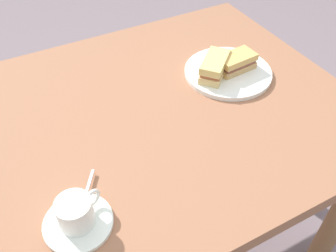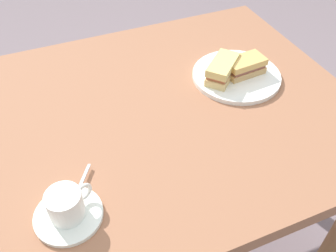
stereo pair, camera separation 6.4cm
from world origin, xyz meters
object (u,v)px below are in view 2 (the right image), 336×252
Objects in this scene: coffee_saucer at (69,215)px; coffee_cup at (66,204)px; dining_table at (142,138)px; spoon at (80,186)px; sandwich_back at (222,69)px; sandwich_plate at (236,76)px; sandwich_front at (245,66)px.

coffee_cup reaches higher than coffee_saucer.
dining_table is at bearing -135.12° from coffee_saucer.
sandwich_back is at bearing -154.30° from spoon.
sandwich_front is at bearing 170.75° from sandwich_plate.
spoon is at bearing -122.08° from coffee_cup.
sandwich_front is 0.08m from sandwich_back.
sandwich_back is at bearing -150.74° from coffee_cup.
coffee_cup reaches higher than sandwich_plate.
sandwich_back is 0.61m from coffee_cup.
coffee_cup is (0.59, 0.30, 0.04)m from sandwich_plate.
sandwich_front is at bearing -157.89° from spoon.
sandwich_back is 0.55m from spoon.
coffee_cup reaches higher than sandwich_back.
sandwich_plate is 0.06m from sandwich_back.
spoon is (0.57, 0.23, -0.03)m from sandwich_front.
dining_table is 0.39m from coffee_cup.
sandwich_back is 1.59× the size of spoon.
coffee_cup is at bearing 57.92° from spoon.
coffee_saucer is at bearing 26.80° from sandwich_plate.
coffee_cup is 0.08m from spoon.
sandwich_plate is 0.66m from coffee_cup.
sandwich_back is (-0.28, -0.05, 0.14)m from dining_table.
coffee_saucer is 0.07m from spoon.
dining_table is at bearing 9.28° from sandwich_back.
spoon is (0.55, 0.24, 0.01)m from sandwich_plate.
spoon is at bearing 22.11° from sandwich_front.
spoon reaches higher than dining_table.
sandwich_front is 0.89× the size of sandwich_back.
dining_table is 0.31m from spoon.
sandwich_plate is at bearing -172.66° from dining_table.
sandwich_front is at bearing 174.87° from sandwich_back.
dining_table is 12.12× the size of coffee_cup.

